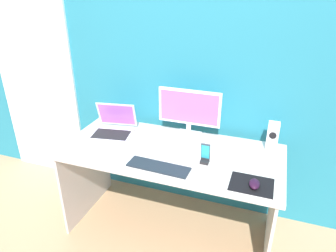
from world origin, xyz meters
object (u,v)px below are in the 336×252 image
(laptop, at_px, (113,128))
(mouse, at_px, (254,184))
(phone_in_dock, at_px, (205,156))
(speaker_right, at_px, (273,136))
(keyboard_external, at_px, (158,167))
(monitor, at_px, (189,111))

(laptop, relative_size, mouse, 3.52)
(laptop, relative_size, phone_in_dock, 2.52)
(speaker_right, xyz_separation_m, phone_in_dock, (-0.40, -0.34, -0.05))
(keyboard_external, distance_m, phone_in_dock, 0.31)
(monitor, bearing_deg, keyboard_external, -96.60)
(mouse, bearing_deg, speaker_right, 78.28)
(monitor, relative_size, keyboard_external, 1.17)
(laptop, bearing_deg, keyboard_external, -33.97)
(laptop, bearing_deg, speaker_right, 7.80)
(monitor, bearing_deg, mouse, -42.85)
(laptop, height_order, phone_in_dock, laptop)
(speaker_right, height_order, phone_in_dock, speaker_right)
(mouse, bearing_deg, phone_in_dock, 149.67)
(keyboard_external, height_order, mouse, mouse)
(speaker_right, height_order, keyboard_external, speaker_right)
(speaker_right, bearing_deg, phone_in_dock, -139.40)
(laptop, distance_m, mouse, 1.15)
(laptop, bearing_deg, mouse, -17.30)
(monitor, relative_size, phone_in_dock, 3.38)
(monitor, xyz_separation_m, mouse, (0.54, -0.50, -0.18))
(mouse, xyz_separation_m, phone_in_dock, (-0.33, 0.16, 0.03))
(speaker_right, distance_m, mouse, 0.51)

